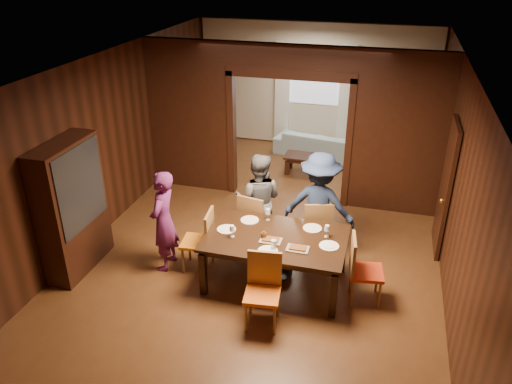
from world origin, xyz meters
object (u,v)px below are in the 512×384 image
(person_navy, at_px, (319,205))
(chair_right, at_px, (367,270))
(person_grey, at_px, (258,200))
(dining_table, at_px, (275,260))
(coffee_table, at_px, (304,164))
(sofa, at_px, (317,144))
(person_purple, at_px, (164,221))
(chair_left, at_px, (197,240))
(chair_near, at_px, (262,293))
(hutch, at_px, (72,208))
(chair_far_r, at_px, (316,226))
(chair_far_l, at_px, (256,220))

(person_navy, distance_m, chair_right, 1.33)
(person_grey, bearing_deg, dining_table, 112.86)
(person_grey, relative_size, coffee_table, 1.96)
(person_navy, xyz_separation_m, dining_table, (-0.46, -0.93, -0.47))
(sofa, bearing_deg, person_purple, 82.75)
(sofa, relative_size, chair_left, 1.99)
(person_grey, height_order, chair_near, person_grey)
(person_grey, bearing_deg, chair_near, 101.41)
(person_navy, relative_size, coffee_table, 2.13)
(person_navy, distance_m, hutch, 3.64)
(person_purple, bearing_deg, chair_far_r, 112.42)
(person_purple, height_order, hutch, hutch)
(sofa, height_order, chair_near, chair_near)
(coffee_table, xyz_separation_m, hutch, (-2.63, -4.30, 0.80))
(person_navy, bearing_deg, chair_right, 133.78)
(coffee_table, xyz_separation_m, chair_far_l, (-0.21, -3.06, 0.28))
(person_grey, height_order, chair_far_r, person_grey)
(dining_table, height_order, chair_far_l, chair_far_l)
(person_grey, height_order, chair_left, person_grey)
(person_navy, relative_size, chair_far_r, 1.75)
(chair_left, distance_m, chair_near, 1.56)
(chair_far_r, bearing_deg, person_purple, 8.80)
(person_grey, xyz_separation_m, coffee_table, (0.20, 2.96, -0.58))
(chair_near, bearing_deg, chair_far_r, 71.21)
(chair_far_l, bearing_deg, sofa, -83.96)
(dining_table, distance_m, chair_right, 1.28)
(chair_far_l, bearing_deg, person_purple, 48.69)
(hutch, bearing_deg, person_grey, 28.83)
(chair_right, height_order, chair_far_r, same)
(chair_right, height_order, chair_far_l, same)
(dining_table, height_order, hutch, hutch)
(person_navy, distance_m, coffee_table, 3.16)
(person_purple, height_order, chair_right, person_purple)
(person_grey, relative_size, hutch, 0.78)
(sofa, bearing_deg, chair_left, 87.67)
(coffee_table, relative_size, chair_far_r, 0.82)
(person_grey, xyz_separation_m, chair_left, (-0.69, -0.92, -0.30))
(person_grey, relative_size, chair_left, 1.62)
(person_navy, relative_size, chair_left, 1.75)
(dining_table, xyz_separation_m, chair_left, (-1.20, 0.04, 0.10))
(person_purple, distance_m, chair_left, 0.56)
(chair_right, bearing_deg, chair_left, 79.49)
(chair_right, distance_m, chair_near, 1.49)
(chair_near, bearing_deg, hutch, 163.42)
(chair_right, xyz_separation_m, chair_near, (-1.23, -0.84, 0.00))
(chair_far_l, bearing_deg, person_navy, -165.21)
(person_purple, xyz_separation_m, person_navy, (2.14, 0.97, 0.07))
(person_purple, height_order, chair_left, person_purple)
(person_grey, xyz_separation_m, chair_far_r, (0.95, -0.04, -0.30))
(chair_left, xyz_separation_m, chair_far_l, (0.68, 0.82, 0.00))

